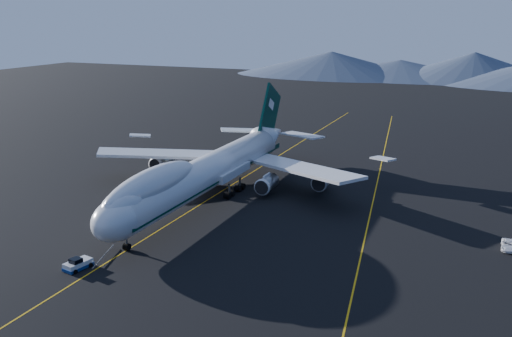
% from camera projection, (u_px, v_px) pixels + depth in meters
% --- Properties ---
extents(ground, '(500.00, 500.00, 0.00)m').
position_uv_depth(ground, '(208.00, 200.00, 110.69)').
color(ground, black).
rests_on(ground, ground).
extents(taxiway_line_main, '(0.25, 220.00, 0.01)m').
position_uv_depth(taxiway_line_main, '(208.00, 200.00, 110.69)').
color(taxiway_line_main, gold).
rests_on(taxiway_line_main, ground).
extents(taxiway_line_side, '(28.08, 198.09, 0.01)m').
position_uv_depth(taxiway_line_side, '(372.00, 204.00, 108.23)').
color(taxiway_line_side, gold).
rests_on(taxiway_line_side, ground).
extents(boeing_747, '(59.62, 72.43, 19.37)m').
position_uv_depth(boeing_747, '(207.00, 171.00, 109.20)').
color(boeing_747, silver).
rests_on(boeing_747, ground).
extents(pushback_tug, '(2.96, 4.42, 1.78)m').
position_uv_depth(pushback_tug, '(78.00, 265.00, 80.67)').
color(pushback_tug, silver).
rests_on(pushback_tug, ground).
extents(service_van, '(2.19, 4.71, 1.31)m').
position_uv_depth(service_van, '(509.00, 245.00, 87.33)').
color(service_van, white).
rests_on(service_van, ground).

